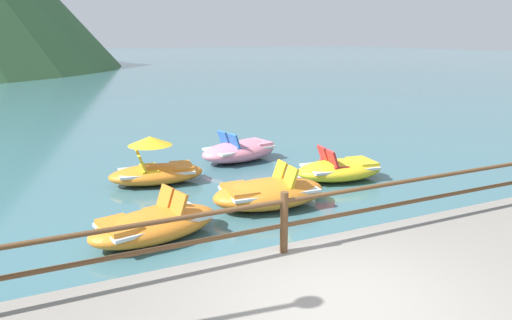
# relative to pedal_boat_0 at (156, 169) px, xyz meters

# --- Properties ---
(ground_plane) EXTENTS (200.00, 200.00, 0.00)m
(ground_plane) POSITION_rel_pedal_boat_0_xyz_m (0.53, 32.88, -0.38)
(ground_plane) COLOR #3D6B75
(dock_railing) EXTENTS (23.92, 0.12, 0.95)m
(dock_railing) POSITION_rel_pedal_boat_0_xyz_m (0.53, -5.57, 0.60)
(dock_railing) COLOR brown
(dock_railing) RESTS_ON promenade_dock
(pedal_boat_0) EXTENTS (2.43, 1.39, 1.20)m
(pedal_boat_0) POSITION_rel_pedal_boat_0_xyz_m (0.00, 0.00, 0.00)
(pedal_boat_0) COLOR orange
(pedal_boat_0) RESTS_ON ground
(pedal_boat_1) EXTENTS (2.65, 1.73, 0.86)m
(pedal_boat_1) POSITION_rel_pedal_boat_0_xyz_m (-0.89, -3.34, -0.10)
(pedal_boat_1) COLOR orange
(pedal_boat_1) RESTS_ON ground
(pedal_boat_2) EXTENTS (2.56, 1.45, 0.91)m
(pedal_boat_2) POSITION_rel_pedal_boat_0_xyz_m (1.73, -2.73, -0.06)
(pedal_boat_2) COLOR orange
(pedal_boat_2) RESTS_ON ground
(pedal_boat_3) EXTENTS (2.64, 1.77, 0.90)m
(pedal_boat_3) POSITION_rel_pedal_boat_0_xyz_m (2.77, 1.17, -0.07)
(pedal_boat_3) COLOR pink
(pedal_boat_3) RESTS_ON ground
(pedal_boat_5) EXTENTS (2.43, 1.48, 0.85)m
(pedal_boat_5) POSITION_rel_pedal_boat_0_xyz_m (4.30, -1.70, -0.11)
(pedal_boat_5) COLOR yellow
(pedal_boat_5) RESTS_ON ground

